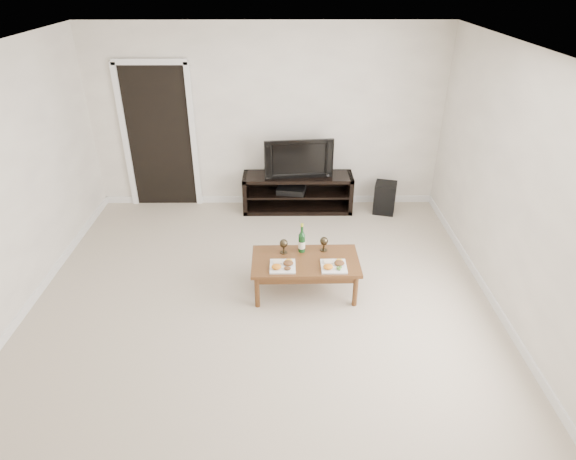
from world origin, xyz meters
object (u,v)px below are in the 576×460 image
Objects in this scene: coffee_table at (305,276)px; subwoofer at (385,198)px; television at (298,157)px; media_console at (298,193)px.

subwoofer is at bearing 57.71° from coffee_table.
subwoofer is at bearing -9.95° from television.
coffee_table is at bearing -107.18° from subwoofer.
subwoofer is 0.39× the size of coffee_table.
media_console is 0.56m from television.
television is at bearing -168.78° from subwoofer.
media_console is 2.06m from coffee_table.
media_console is 1.63× the size of television.
coffee_table is (0.03, -2.06, -0.62)m from television.
coffee_table is (-1.25, -1.97, -0.02)m from subwoofer.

